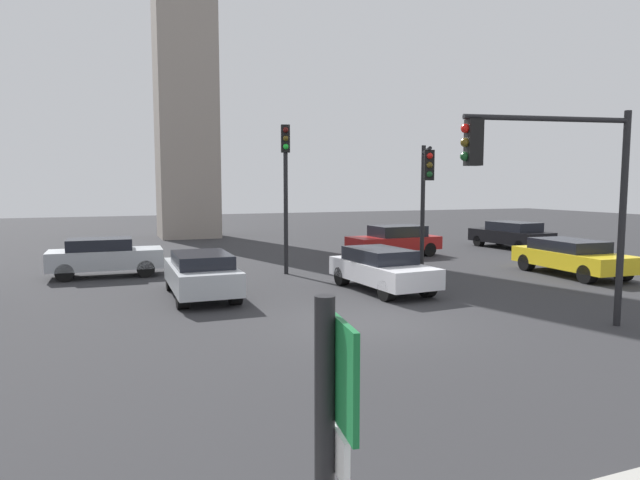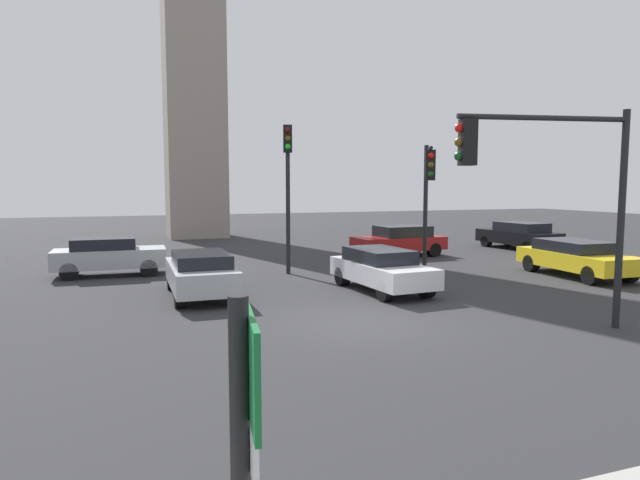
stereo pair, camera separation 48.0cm
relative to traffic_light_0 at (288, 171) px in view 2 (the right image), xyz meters
name	(u,v)px [view 2 (the right image)]	position (x,y,z in m)	size (l,w,h in m)	color
ground_plane	(364,323)	(-0.43, -7.76, -3.83)	(102.95, 102.95, 0.00)	#2D2D30
traffic_light_0	(288,171)	(0.00, 0.00, 0.00)	(0.39, 0.49, 5.52)	black
traffic_light_1	(546,171)	(3.05, -9.82, -0.20)	(4.09, 0.97, 5.02)	black
traffic_light_2	(428,184)	(4.30, -2.75, -0.46)	(1.34, 2.37, 4.79)	black
car_0	(109,256)	(-6.34, 1.82, -3.08)	(3.96, 1.69, 1.40)	#ADB2B7
car_2	(201,273)	(-3.69, -3.21, -3.11)	(1.81, 4.16, 1.34)	#ADB2B7
car_3	(576,257)	(9.71, -4.18, -3.12)	(2.15, 4.58, 1.31)	yellow
car_4	(519,235)	(13.64, 3.63, -3.09)	(2.23, 4.54, 1.41)	black
car_5	(400,240)	(6.38, 3.12, -3.07)	(4.31, 2.09, 1.43)	maroon
car_7	(381,269)	(1.78, -4.24, -3.12)	(1.97, 4.22, 1.33)	silver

